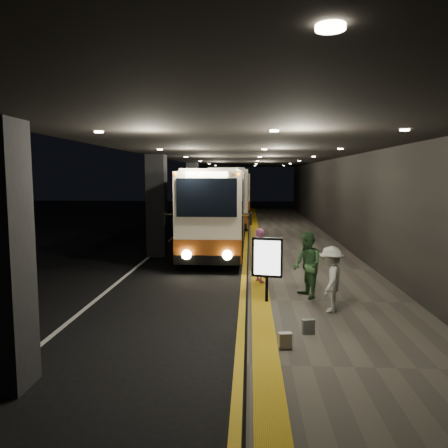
{
  "coord_description": "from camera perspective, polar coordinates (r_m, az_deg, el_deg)",
  "views": [
    {
      "loc": [
        2.53,
        -14.72,
        3.51
      ],
      "look_at": [
        1.57,
        1.5,
        1.7
      ],
      "focal_mm": 35.0,
      "sensor_mm": 36.0,
      "label": 1
    }
  ],
  "objects": [
    {
      "name": "terminal_wall",
      "position": [
        20.23,
        16.19,
        4.66
      ],
      "size": [
        0.1,
        50.0,
        6.0
      ],
      "primitive_type": "cube",
      "color": "black",
      "rests_on": "ground"
    },
    {
      "name": "info_sign",
      "position": [
        11.62,
        5.65,
        -4.54
      ],
      "size": [
        0.82,
        0.26,
        1.73
      ],
      "rotation": [
        0.0,
        0.0,
        -0.19
      ],
      "color": "black",
      "rests_on": "sidewalk"
    },
    {
      "name": "bag_polka",
      "position": [
        9.69,
        10.95,
        -13.05
      ],
      "size": [
        0.28,
        0.16,
        0.32
      ],
      "primitive_type": "cube",
      "rotation": [
        0.0,
        0.0,
        0.18
      ],
      "color": "black",
      "rests_on": "sidewalk"
    },
    {
      "name": "lane_line_white",
      "position": [
        20.49,
        -8.9,
        -3.57
      ],
      "size": [
        0.12,
        50.0,
        0.01
      ],
      "primitive_type": "cube",
      "color": "silver",
      "rests_on": "ground"
    },
    {
      "name": "coach_third",
      "position": [
        44.06,
        1.46,
        4.08
      ],
      "size": [
        3.0,
        11.79,
        3.67
      ],
      "rotation": [
        0.0,
        0.0,
        0.05
      ],
      "color": "beige",
      "rests_on": "ground"
    },
    {
      "name": "tactile_strip",
      "position": [
        20.01,
        4.25,
        -3.31
      ],
      "size": [
        0.5,
        50.0,
        0.01
      ],
      "primitive_type": "cube",
      "color": "gold",
      "rests_on": "sidewalk"
    },
    {
      "name": "support_columns",
      "position": [
        19.2,
        -8.76,
        2.37
      ],
      "size": [
        0.8,
        24.8,
        4.4
      ],
      "color": "black",
      "rests_on": "ground"
    },
    {
      "name": "sidewalk",
      "position": [
        20.14,
        9.67,
        -3.56
      ],
      "size": [
        4.5,
        50.0,
        0.15
      ],
      "primitive_type": "cube",
      "color": "#514C44",
      "rests_on": "ground"
    },
    {
      "name": "passenger_waiting_white",
      "position": [
        11.14,
        13.82,
        -7.02
      ],
      "size": [
        0.8,
        1.16,
        1.64
      ],
      "primitive_type": "imported",
      "rotation": [
        0.0,
        0.0,
        -1.89
      ],
      "color": "#B7B9B2",
      "rests_on": "sidewalk"
    },
    {
      "name": "coach_second",
      "position": [
        31.44,
        0.81,
        3.34
      ],
      "size": [
        2.62,
        12.31,
        3.87
      ],
      "rotation": [
        0.0,
        0.0,
        0.0
      ],
      "color": "beige",
      "rests_on": "ground"
    },
    {
      "name": "ground",
      "position": [
        15.35,
        -6.26,
        -6.9
      ],
      "size": [
        90.0,
        90.0,
        0.0
      ],
      "primitive_type": "plane",
      "color": "black"
    },
    {
      "name": "passenger_boarding",
      "position": [
        13.82,
        4.77,
        -4.13
      ],
      "size": [
        0.61,
        0.73,
        1.7
      ],
      "primitive_type": "imported",
      "rotation": [
        0.0,
        0.0,
        1.96
      ],
      "color": "#A54D7C",
      "rests_on": "sidewalk"
    },
    {
      "name": "coach_main",
      "position": [
        21.02,
        -0.73,
        1.57
      ],
      "size": [
        2.46,
        11.78,
        3.66
      ],
      "rotation": [
        0.0,
        0.0,
        0.0
      ],
      "color": "beige",
      "rests_on": "ground"
    },
    {
      "name": "stanchion_post",
      "position": [
        14.41,
        5.31,
        -5.07
      ],
      "size": [
        0.05,
        0.05,
        1.03
      ],
      "primitive_type": "cylinder",
      "color": "black",
      "rests_on": "sidewalk"
    },
    {
      "name": "passenger_waiting_green",
      "position": [
        12.23,
        10.8,
        -5.3
      ],
      "size": [
        0.8,
        1.01,
        1.83
      ],
      "primitive_type": "imported",
      "rotation": [
        0.0,
        0.0,
        -1.25
      ],
      "color": "#386639",
      "rests_on": "sidewalk"
    },
    {
      "name": "kerb_stripe_yellow",
      "position": [
        20.03,
        2.81,
        -3.73
      ],
      "size": [
        0.18,
        50.0,
        0.01
      ],
      "primitive_type": "cube",
      "color": "gold",
      "rests_on": "ground"
    },
    {
      "name": "canopy",
      "position": [
        19.75,
        3.32,
        9.51
      ],
      "size": [
        9.0,
        50.0,
        0.4
      ],
      "primitive_type": "cube",
      "color": "black",
      "rests_on": "support_columns"
    },
    {
      "name": "bag_plain",
      "position": [
        8.88,
        7.98,
        -14.85
      ],
      "size": [
        0.27,
        0.18,
        0.31
      ],
      "primitive_type": "cube",
      "rotation": [
        0.0,
        0.0,
        0.16
      ],
      "color": "beige",
      "rests_on": "sidewalk"
    }
  ]
}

